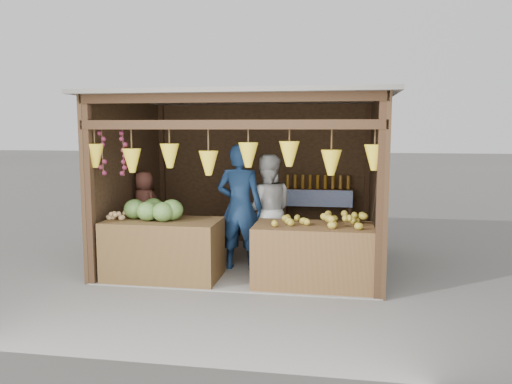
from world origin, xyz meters
TOP-DOWN VIEW (x-y plane):
  - ground at (0.00, 0.00)m, footprint 80.00×80.00m
  - stall_structure at (-0.03, -0.04)m, footprint 4.30×3.30m
  - back_shelf at (1.05, 1.28)m, footprint 1.25×0.32m
  - counter_left at (-1.04, -1.06)m, footprint 1.61×0.85m
  - counter_right at (1.09, -1.03)m, footprint 1.61×0.85m
  - stool at (-1.76, 0.06)m, footprint 0.32×0.32m
  - man_standing at (-0.05, -0.42)m, footprint 0.72×0.49m
  - woman_standing at (0.31, -0.06)m, footprint 0.95×0.79m
  - vendor_seated at (-1.76, 0.06)m, footprint 0.68×0.61m
  - melon_pile at (-1.12, -1.01)m, footprint 1.00×0.50m
  - tanfruit_pile at (-1.70, -1.07)m, footprint 0.34×0.40m
  - mango_pile at (1.17, -1.01)m, footprint 1.40×0.64m

SIDE VIEW (x-z plane):
  - ground at x=0.00m, z-range 0.00..0.00m
  - stool at x=-1.76m, z-range 0.00..0.30m
  - counter_right at x=1.09m, z-range 0.00..0.85m
  - counter_left at x=-1.04m, z-range 0.00..0.86m
  - back_shelf at x=1.05m, z-range 0.21..1.54m
  - vendor_seated at x=-1.76m, z-range 0.30..1.46m
  - woman_standing at x=0.31m, z-range 0.00..1.76m
  - tanfruit_pile at x=-1.70m, z-range 0.86..0.99m
  - mango_pile at x=1.17m, z-range 0.85..1.07m
  - man_standing at x=-0.05m, z-range 0.00..1.93m
  - melon_pile at x=-1.12m, z-range 0.86..1.18m
  - stall_structure at x=-0.03m, z-range 0.34..3.00m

